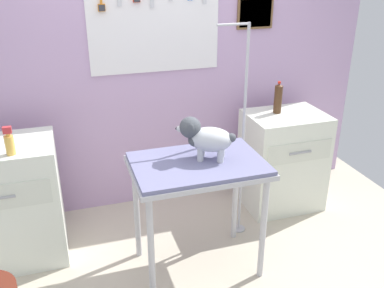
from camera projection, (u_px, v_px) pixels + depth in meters
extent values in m
cube|color=#BFB49E|center=(199.00, 284.00, 3.09)|extent=(4.40, 4.00, 0.04)
cube|color=#BA98C2|center=(154.00, 81.00, 3.74)|extent=(4.00, 0.06, 2.30)
cube|color=white|center=(155.00, 24.00, 3.51)|extent=(1.10, 0.02, 0.79)
cube|color=orange|center=(102.00, 8.00, 3.32)|extent=(0.06, 0.02, 0.06)
cube|color=#333338|center=(102.00, 8.00, 3.31)|extent=(0.05, 0.01, 0.05)
cube|color=brown|center=(255.00, 13.00, 3.74)|extent=(0.33, 0.02, 0.27)
cube|color=tan|center=(255.00, 13.00, 3.73)|extent=(0.30, 0.01, 0.23)
cylinder|color=#B7B7BC|center=(151.00, 251.00, 2.77)|extent=(0.04, 0.04, 0.81)
cylinder|color=#B7B7BC|center=(263.00, 229.00, 2.99)|extent=(0.04, 0.04, 0.81)
cylinder|color=#B7B7BC|center=(137.00, 211.00, 3.21)|extent=(0.04, 0.04, 0.81)
cylinder|color=#B7B7BC|center=(235.00, 194.00, 3.43)|extent=(0.04, 0.04, 0.81)
cube|color=#B7B7BC|center=(198.00, 167.00, 2.93)|extent=(0.92, 0.62, 0.03)
cube|color=slate|center=(198.00, 163.00, 2.92)|extent=(0.89, 0.60, 0.03)
cylinder|color=#B7B7BC|center=(238.00, 228.00, 3.68)|extent=(0.11, 0.11, 0.01)
cylinder|color=#B7B7BC|center=(243.00, 136.00, 3.34)|extent=(0.02, 0.02, 1.73)
cylinder|color=#B7B7BC|center=(233.00, 24.00, 2.96)|extent=(0.24, 0.02, 0.02)
cylinder|color=silver|center=(200.00, 154.00, 2.90)|extent=(0.04, 0.04, 0.10)
cylinder|color=silver|center=(202.00, 149.00, 2.98)|extent=(0.04, 0.04, 0.10)
cylinder|color=silver|center=(221.00, 155.00, 2.89)|extent=(0.04, 0.04, 0.10)
cylinder|color=silver|center=(222.00, 150.00, 2.97)|extent=(0.04, 0.04, 0.10)
ellipsoid|color=silver|center=(211.00, 139.00, 2.90)|extent=(0.35, 0.30, 0.17)
ellipsoid|color=#4A4E55|center=(196.00, 140.00, 2.91)|extent=(0.15, 0.16, 0.09)
sphere|color=#4A4E55|center=(190.00, 127.00, 2.88)|extent=(0.15, 0.15, 0.15)
ellipsoid|color=silver|center=(181.00, 129.00, 2.90)|extent=(0.08, 0.08, 0.05)
sphere|color=black|center=(177.00, 129.00, 2.90)|extent=(0.02, 0.02, 0.02)
ellipsoid|color=#4A4E55|center=(191.00, 129.00, 2.82)|extent=(0.05, 0.05, 0.08)
ellipsoid|color=#4A4E55|center=(194.00, 123.00, 2.93)|extent=(0.05, 0.05, 0.08)
sphere|color=#4A4E55|center=(231.00, 138.00, 2.87)|extent=(0.06, 0.06, 0.06)
cube|color=silver|center=(5.00, 203.00, 3.18)|extent=(0.80, 0.56, 0.94)
cube|color=silver|center=(283.00, 160.00, 3.90)|extent=(0.68, 0.52, 0.89)
cube|color=silver|center=(300.00, 152.00, 3.59)|extent=(0.60, 0.01, 0.18)
cylinder|color=#99999E|center=(300.00, 153.00, 3.59)|extent=(0.20, 0.02, 0.02)
cylinder|color=#E8B34B|center=(10.00, 145.00, 2.84)|extent=(0.06, 0.06, 0.13)
cylinder|color=#E8B34B|center=(8.00, 135.00, 2.81)|extent=(0.03, 0.03, 0.02)
cube|color=#C63337|center=(7.00, 130.00, 2.79)|extent=(0.05, 0.03, 0.04)
cylinder|color=#482C18|center=(278.00, 99.00, 3.71)|extent=(0.07, 0.07, 0.24)
cone|color=#482C18|center=(279.00, 85.00, 3.66)|extent=(0.07, 0.07, 0.02)
cylinder|color=red|center=(279.00, 83.00, 3.65)|extent=(0.03, 0.03, 0.02)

